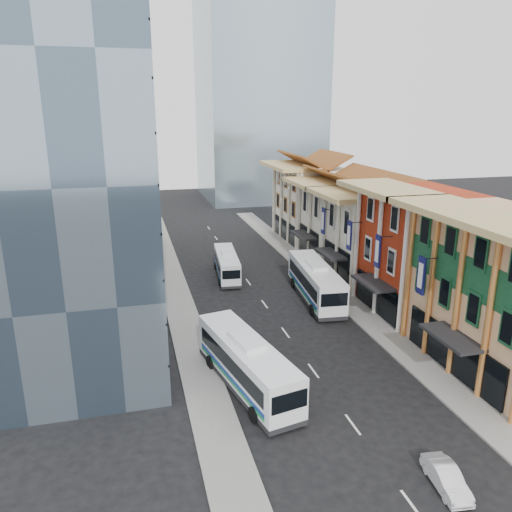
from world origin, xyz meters
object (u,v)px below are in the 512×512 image
object	(u,v)px
bus_left_far	(227,264)
bus_right	(315,281)
sedan_left	(281,405)
bus_left_near	(247,363)
office_tower	(72,165)
sedan_right	(446,478)
shophouse_tan	(507,295)

from	to	relation	value
bus_left_far	bus_right	distance (m)	12.21
bus_left_far	sedan_left	world-z (taller)	bus_left_far
bus_right	bus_left_near	bearing A→B (deg)	-121.03
office_tower	bus_left_near	world-z (taller)	office_tower
bus_left_near	bus_right	size ratio (longest dim) A/B	0.96
office_tower	bus_right	xyz separation A→B (m)	(22.50, 2.98, -12.96)
bus_left_far	bus_right	size ratio (longest dim) A/B	0.78
office_tower	bus_left_far	xyz separation A→B (m)	(15.00, 12.61, -13.41)
sedan_left	bus_left_near	bearing A→B (deg)	114.40
sedan_left	sedan_right	bearing A→B (deg)	-49.91
office_tower	sedan_left	bearing A→B (deg)	-50.49
sedan_left	sedan_right	world-z (taller)	sedan_left
shophouse_tan	sedan_right	size ratio (longest dim) A/B	3.86
bus_left_far	sedan_left	distance (m)	28.37
sedan_left	sedan_right	size ratio (longest dim) A/B	1.01
bus_right	sedan_left	distance (m)	21.01
sedan_right	bus_left_far	bearing A→B (deg)	103.22
office_tower	sedan_right	bearing A→B (deg)	-51.44
bus_left_far	office_tower	bearing A→B (deg)	-134.36
shophouse_tan	bus_left_near	bearing A→B (deg)	174.07
bus_right	sedan_left	size ratio (longest dim) A/B	3.48
office_tower	sedan_right	world-z (taller)	office_tower
shophouse_tan	bus_left_near	distance (m)	20.02
shophouse_tan	sedan_left	distance (m)	18.93
bus_left_near	sedan_right	xyz separation A→B (m)	(7.88, -12.34, -1.36)
bus_right	sedan_left	bearing A→B (deg)	-111.86
sedan_right	office_tower	bearing A→B (deg)	135.02
bus_right	sedan_right	xyz separation A→B (m)	(-3.12, -27.29, -1.44)
shophouse_tan	bus_left_far	xyz separation A→B (m)	(-16.00, 26.61, -4.41)
bus_right	sedan_left	xyz separation A→B (m)	(-9.57, -18.65, -1.41)
office_tower	sedan_left	xyz separation A→B (m)	(12.93, -15.67, -14.38)
bus_right	sedan_right	size ratio (longest dim) A/B	3.50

